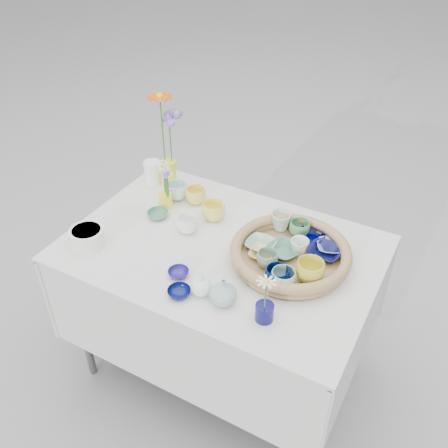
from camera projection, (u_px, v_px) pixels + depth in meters
The scene contains 34 objects.
ground at pixel (222, 365), 2.50m from camera, with size 80.00×80.00×0.00m, color #A0A0A0.
display_table at pixel (222, 365), 2.50m from camera, with size 1.26×0.86×0.77m, color silver, non-canonical shape.
wicker_tray at pixel (290, 254), 1.95m from camera, with size 0.47×0.47×0.08m, color brown, non-canonical shape.
tray_ceramic_0 at pixel (311, 236), 2.05m from camera, with size 0.11×0.11×0.03m, color #000148.
tray_ceramic_1 at pixel (324, 252), 1.96m from camera, with size 0.13×0.13×0.03m, color #0E1048.
tray_ceramic_2 at pixel (310, 271), 1.84m from camera, with size 0.11×0.11×0.09m, color gold.
tray_ceramic_3 at pixel (284, 251), 1.97m from camera, with size 0.13×0.13×0.03m, color slate.
tray_ceramic_4 at pixel (267, 259), 1.91m from camera, with size 0.08×0.08×0.07m, color gray.
tray_ceramic_5 at pixel (261, 245), 2.00m from camera, with size 0.12×0.12×0.03m, color #93BEA9.
tray_ceramic_6 at pixel (281, 221), 2.09m from camera, with size 0.09×0.09×0.08m, color silver.
tray_ceramic_7 at pixel (299, 247), 1.96m from camera, with size 0.07×0.07×0.07m, color white.
tray_ceramic_8 at pixel (331, 247), 2.00m from camera, with size 0.11×0.11×0.03m, color #8AADCF.
tray_ceramic_9 at pixel (277, 276), 1.82m from camera, with size 0.09×0.09×0.07m, color #00103C.
tray_ceramic_10 at pixel (262, 254), 1.96m from camera, with size 0.10×0.10×0.02m, color #E6C26F.
tray_ceramic_11 at pixel (283, 279), 1.81m from camera, with size 0.09×0.09×0.07m, color #95BFAD.
tray_ceramic_12 at pixel (299, 229), 2.06m from camera, with size 0.08×0.08×0.07m, color #539E63.
loose_ceramic_0 at pixel (196, 196), 2.29m from camera, with size 0.09×0.09×0.07m, color #FFE155.
loose_ceramic_1 at pixel (214, 211), 2.18m from camera, with size 0.10×0.10×0.08m, color #FAEB61.
loose_ceramic_2 at pixel (158, 214), 2.20m from camera, with size 0.09×0.09×0.03m, color #4A8368.
loose_ceramic_3 at pixel (188, 224), 2.11m from camera, with size 0.09×0.09×0.07m, color white.
loose_ceramic_4 at pixel (178, 273), 1.90m from camera, with size 0.08×0.08×0.03m, color navy.
loose_ceramic_5 at pixel (177, 191), 2.31m from camera, with size 0.10×0.10×0.08m, color silver.
loose_ceramic_6 at pixel (179, 292), 1.81m from camera, with size 0.09×0.09×0.03m, color #060C48.
fluted_bowl at pixel (87, 237), 2.04m from camera, with size 0.14×0.14×0.07m, color white, non-canonical shape.
bud_vase_paleblue at pixel (201, 282), 1.79m from camera, with size 0.08×0.08×0.12m, color white, non-canonical shape.
bud_vase_seafoam at pixel (223, 292), 1.76m from camera, with size 0.10×0.10×0.10m, color #94B7AF.
bud_vase_cobalt at pixel (264, 312), 1.71m from camera, with size 0.07×0.07×0.07m, color #0E0C50.
single_daisy at pixel (265, 295), 1.65m from camera, with size 0.08×0.08×0.14m, color white, non-canonical shape.
tall_vase_yellow at pixel (169, 174), 2.38m from camera, with size 0.07×0.07×0.13m, color yellow.
gerbera at pixel (162, 130), 2.25m from camera, with size 0.13×0.13×0.34m, color #F55607, non-canonical shape.
hydrangea at pixel (170, 140), 2.29m from camera, with size 0.09×0.09×0.31m, color #6755A8, non-canonical shape.
white_pitcher at pixel (153, 172), 2.42m from camera, with size 0.12×0.08×0.11m, color white, non-canonical shape.
daisy_cup at pixel (165, 200), 2.26m from camera, with size 0.06×0.06×0.07m, color #FFF438.
daisy_posy at pixel (166, 179), 2.19m from camera, with size 0.08×0.08×0.16m, color white, non-canonical shape.
Camera 1 is at (0.77, -1.38, 2.06)m, focal length 40.00 mm.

